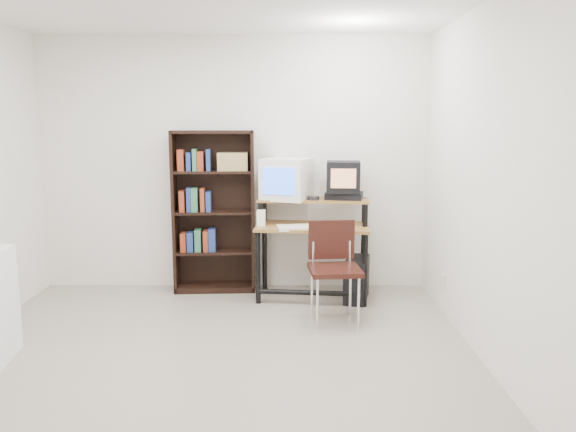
{
  "coord_description": "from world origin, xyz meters",
  "views": [
    {
      "loc": [
        0.59,
        -3.82,
        1.75
      ],
      "look_at": [
        0.57,
        1.1,
        0.91
      ],
      "focal_mm": 35.0,
      "sensor_mm": 36.0,
      "label": 1
    }
  ],
  "objects_px": {
    "crt_monitor": "(287,179)",
    "pc_tower": "(357,279)",
    "crt_tv": "(343,177)",
    "computer_desk": "(313,231)",
    "bookshelf": "(214,209)",
    "school_chair": "(333,260)"
  },
  "relations": [
    {
      "from": "school_chair",
      "to": "crt_monitor",
      "type": "bearing_deg",
      "value": 113.24
    },
    {
      "from": "computer_desk",
      "to": "bookshelf",
      "type": "distance_m",
      "value": 1.05
    },
    {
      "from": "computer_desk",
      "to": "school_chair",
      "type": "bearing_deg",
      "value": -70.44
    },
    {
      "from": "pc_tower",
      "to": "bookshelf",
      "type": "bearing_deg",
      "value": -178.93
    },
    {
      "from": "crt_tv",
      "to": "bookshelf",
      "type": "height_order",
      "value": "bookshelf"
    },
    {
      "from": "crt_monitor",
      "to": "crt_tv",
      "type": "distance_m",
      "value": 0.56
    },
    {
      "from": "crt_monitor",
      "to": "school_chair",
      "type": "height_order",
      "value": "crt_monitor"
    },
    {
      "from": "crt_tv",
      "to": "pc_tower",
      "type": "bearing_deg",
      "value": -49.38
    },
    {
      "from": "computer_desk",
      "to": "pc_tower",
      "type": "relative_size",
      "value": 2.55
    },
    {
      "from": "computer_desk",
      "to": "crt_monitor",
      "type": "xyz_separation_m",
      "value": [
        -0.26,
        0.13,
        0.5
      ]
    },
    {
      "from": "computer_desk",
      "to": "bookshelf",
      "type": "relative_size",
      "value": 0.69
    },
    {
      "from": "computer_desk",
      "to": "crt_monitor",
      "type": "bearing_deg",
      "value": 157.83
    },
    {
      "from": "computer_desk",
      "to": "crt_monitor",
      "type": "height_order",
      "value": "crt_monitor"
    },
    {
      "from": "crt_monitor",
      "to": "pc_tower",
      "type": "height_order",
      "value": "crt_monitor"
    },
    {
      "from": "bookshelf",
      "to": "pc_tower",
      "type": "bearing_deg",
      "value": -16.47
    },
    {
      "from": "crt_tv",
      "to": "pc_tower",
      "type": "xyz_separation_m",
      "value": [
        0.13,
        -0.18,
        -0.99
      ]
    },
    {
      "from": "crt_tv",
      "to": "school_chair",
      "type": "xyz_separation_m",
      "value": [
        -0.14,
        -0.71,
        -0.66
      ]
    },
    {
      "from": "computer_desk",
      "to": "crt_tv",
      "type": "xyz_separation_m",
      "value": [
        0.3,
        0.08,
        0.53
      ]
    },
    {
      "from": "crt_tv",
      "to": "bookshelf",
      "type": "relative_size",
      "value": 0.21
    },
    {
      "from": "pc_tower",
      "to": "computer_desk",
      "type": "bearing_deg",
      "value": -178.04
    },
    {
      "from": "crt_monitor",
      "to": "pc_tower",
      "type": "distance_m",
      "value": 1.21
    },
    {
      "from": "school_chair",
      "to": "bookshelf",
      "type": "bearing_deg",
      "value": 137.73
    }
  ]
}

